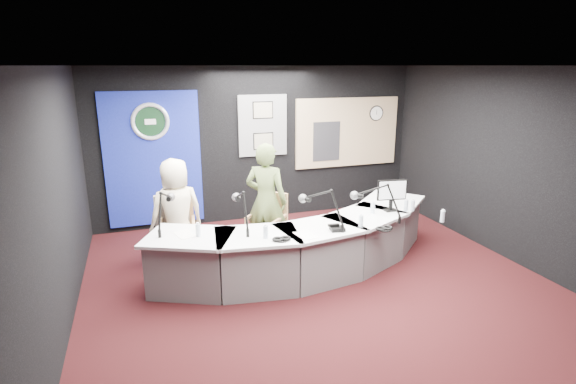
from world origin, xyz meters
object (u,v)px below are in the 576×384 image
object	(u,v)px
armchair_right	(267,226)
person_man	(177,212)
broadcast_desk	(304,245)
armchair_left	(178,228)
person_woman	(266,201)

from	to	relation	value
armchair_right	person_man	size ratio (longest dim) A/B	0.61
broadcast_desk	armchair_right	distance (m)	0.75
armchair_left	armchair_right	xyz separation A→B (m)	(1.28, -0.18, -0.06)
armchair_left	person_woman	distance (m)	1.34
person_man	broadcast_desk	bearing A→B (deg)	141.29
armchair_left	armchair_right	distance (m)	1.30
armchair_right	person_woman	bearing A→B (deg)	0.00
broadcast_desk	person_man	size ratio (longest dim) A/B	2.88
armchair_right	broadcast_desk	bearing A→B (deg)	-16.35
person_woman	person_man	bearing A→B (deg)	28.61
broadcast_desk	person_woman	distance (m)	0.89
armchair_left	person_man	distance (m)	0.24
armchair_right	person_woman	xyz separation A→B (m)	(0.00, 0.00, 0.39)
person_man	person_woman	distance (m)	1.30
armchair_right	person_man	bearing A→B (deg)	-143.03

